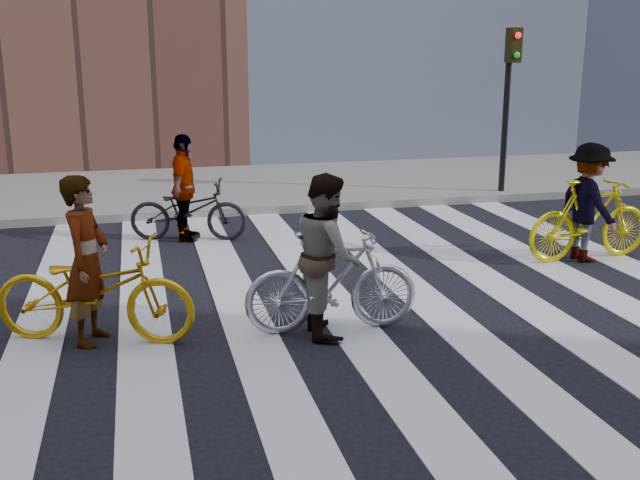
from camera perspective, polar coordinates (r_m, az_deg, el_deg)
name	(u,v)px	position (r m, az deg, el deg)	size (l,w,h in m)	color
ground	(377,299)	(9.10, 4.37, -4.53)	(100.00, 100.00, 0.00)	black
sidewalk_far	(268,186)	(16.16, -3.97, 4.14)	(100.00, 5.00, 0.15)	gray
zebra_crosswalk	(377,299)	(9.10, 4.38, -4.49)	(8.25, 10.00, 0.01)	silver
traffic_signal	(509,84)	(15.27, 14.24, 11.48)	(0.22, 0.42, 3.33)	black
bike_yellow_left	(94,290)	(7.98, -16.82, -3.70)	(0.73, 2.09, 1.10)	#DEA20C
bike_silver_mid	(332,281)	(7.91, 0.90, -3.18)	(0.52, 1.85, 1.11)	silver
bike_yellow_right	(590,220)	(11.26, 19.87, 1.45)	(0.55, 1.95, 1.17)	yellow
bike_dark_rear	(188,210)	(11.90, -10.02, 2.24)	(0.64, 1.83, 0.96)	black
rider_left	(87,260)	(7.90, -17.35, -1.50)	(0.64, 0.42, 1.74)	slate
rider_mid	(327,254)	(7.81, 0.55, -1.11)	(0.83, 0.65, 1.71)	slate
rider_right	(588,203)	(11.19, 19.76, 2.70)	(1.08, 0.62, 1.68)	slate
rider_rear	(184,188)	(11.83, -10.33, 3.91)	(0.98, 0.41, 1.67)	slate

